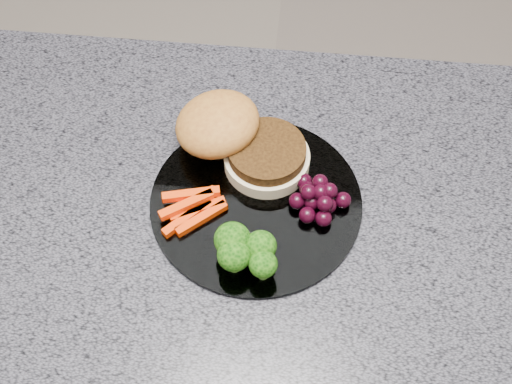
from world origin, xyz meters
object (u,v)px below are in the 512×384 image
plate (256,202)px  grape_bunch (318,198)px  burger (235,138)px  island_cabinet (224,362)px

plate → grape_bunch: 0.08m
grape_bunch → plate: bearing=-178.1°
burger → island_cabinet: bearing=-80.8°
island_cabinet → grape_bunch: bearing=16.2°
burger → grape_bunch: 0.13m
island_cabinet → burger: size_ratio=5.94×
plate → burger: (-0.03, 0.08, 0.03)m
plate → grape_bunch: grape_bunch is taller
plate → island_cabinet: bearing=-146.7°
burger → grape_bunch: bearing=-15.3°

